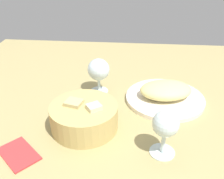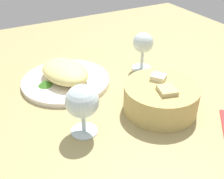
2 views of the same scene
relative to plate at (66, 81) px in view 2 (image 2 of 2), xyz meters
The scene contains 7 objects.
ground_plane 18.66cm from the plate, 42.16° to the left, with size 140.00×140.00×2.00cm, color tan.
plate is the anchor object (origin of this frame).
omelette 3.24cm from the plate, 90.00° to the left, with size 17.20×11.80×5.07cm, color #E6D882.
lettuce_garnish 6.70cm from the plate, 83.10° to the right, with size 4.12×4.12×1.75cm, color #438C2A.
bread_basket 29.60cm from the plate, 34.85° to the left, with size 18.91×18.91×8.44cm.
wine_glass_near 24.35cm from the plate, ahead, with size 7.60×7.60×12.40cm.
wine_glass_far 26.47cm from the plate, 83.39° to the left, with size 6.48×6.48×12.28cm.
Camera 2 is at (55.62, -34.01, 43.20)cm, focal length 44.32 mm.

